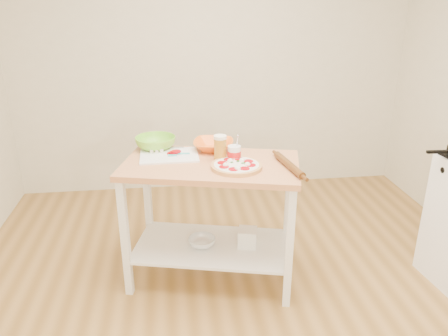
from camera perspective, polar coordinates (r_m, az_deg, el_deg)
name	(u,v)px	position (r m, az deg, el deg)	size (l,w,h in m)	color
room_shell	(255,118)	(2.29, 4.11, 6.50)	(4.04, 4.54, 2.74)	#A6793D
prep_island	(211,196)	(3.03, -1.68, -3.70)	(1.30, 0.91, 0.90)	tan
pizza	(237,166)	(2.83, 1.64, 0.31)	(0.33, 0.33, 0.05)	#E4A861
cutting_board	(169,155)	(3.07, -7.23, 1.68)	(0.41, 0.31, 0.04)	white
spatula	(178,154)	(3.05, -6.04, 1.80)	(0.15, 0.05, 0.01)	#40C1BC
knife	(160,147)	(3.21, -8.35, 2.69)	(0.27, 0.04, 0.01)	silver
orange_bowl	(213,145)	(3.17, -1.38, 3.00)	(0.29, 0.29, 0.07)	orange
green_bowl	(156,143)	(3.22, -8.93, 3.26)	(0.29, 0.29, 0.09)	#7ED134
beer_pint	(220,148)	(2.95, -0.51, 2.65)	(0.09, 0.09, 0.17)	#B47B20
yogurt_tub	(234,154)	(2.94, 1.35, 1.91)	(0.09, 0.09, 0.19)	white
rolling_pin	(289,165)	(2.85, 8.49, 0.38)	(0.05, 0.05, 0.40)	brown
shelf_glass_bowl	(202,242)	(3.19, -2.91, -9.61)	(0.20, 0.20, 0.06)	silver
shelf_bin	(247,237)	(3.18, 3.08, -9.04)	(0.13, 0.13, 0.13)	white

